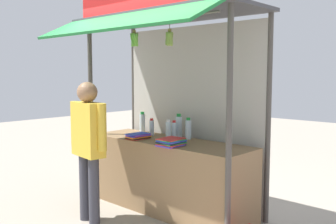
{
  "coord_description": "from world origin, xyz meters",
  "views": [
    {
      "loc": [
        3.12,
        -3.4,
        1.69
      ],
      "look_at": [
        0.0,
        0.0,
        1.22
      ],
      "focal_mm": 40.74,
      "sensor_mm": 36.0,
      "label": 1
    }
  ],
  "objects_px": {
    "water_bottle_back_left": "(168,130)",
    "banana_bunch_leftmost": "(134,39)",
    "water_bottle_back_right": "(188,129)",
    "water_bottle_front_right": "(179,126)",
    "water_bottle_center": "(142,123)",
    "water_bottle_left": "(174,130)",
    "vendor_person": "(88,138)",
    "magazine_stack_rear_center": "(171,142)",
    "magazine_stack_mid_right": "(138,136)",
    "water_bottle_front_left": "(152,127)",
    "banana_bunch_rightmost": "(169,39)"
  },
  "relations": [
    {
      "from": "water_bottle_back_left",
      "to": "banana_bunch_leftmost",
      "type": "relative_size",
      "value": 0.93
    },
    {
      "from": "water_bottle_back_right",
      "to": "water_bottle_front_right",
      "type": "bearing_deg",
      "value": 171.11
    },
    {
      "from": "water_bottle_center",
      "to": "water_bottle_front_right",
      "type": "bearing_deg",
      "value": 1.79
    },
    {
      "from": "water_bottle_left",
      "to": "water_bottle_front_right",
      "type": "xyz_separation_m",
      "value": [
        -0.01,
        0.11,
        0.04
      ]
    },
    {
      "from": "banana_bunch_leftmost",
      "to": "vendor_person",
      "type": "height_order",
      "value": "banana_bunch_leftmost"
    },
    {
      "from": "magazine_stack_rear_center",
      "to": "banana_bunch_leftmost",
      "type": "relative_size",
      "value": 1.17
    },
    {
      "from": "water_bottle_front_right",
      "to": "water_bottle_center",
      "type": "bearing_deg",
      "value": -178.21
    },
    {
      "from": "water_bottle_center",
      "to": "magazine_stack_mid_right",
      "type": "distance_m",
      "value": 0.57
    },
    {
      "from": "water_bottle_left",
      "to": "water_bottle_back_left",
      "type": "bearing_deg",
      "value": -104.47
    },
    {
      "from": "water_bottle_front_right",
      "to": "magazine_stack_rear_center",
      "type": "xyz_separation_m",
      "value": [
        0.34,
        -0.52,
        -0.1
      ]
    },
    {
      "from": "water_bottle_front_left",
      "to": "magazine_stack_mid_right",
      "type": "xyz_separation_m",
      "value": [
        0.07,
        -0.31,
        -0.07
      ]
    },
    {
      "from": "water_bottle_center",
      "to": "magazine_stack_mid_right",
      "type": "height_order",
      "value": "water_bottle_center"
    },
    {
      "from": "water_bottle_back_right",
      "to": "vendor_person",
      "type": "bearing_deg",
      "value": -114.97
    },
    {
      "from": "water_bottle_front_left",
      "to": "banana_bunch_leftmost",
      "type": "bearing_deg",
      "value": -62.22
    },
    {
      "from": "water_bottle_center",
      "to": "water_bottle_back_left",
      "type": "bearing_deg",
      "value": -14.74
    },
    {
      "from": "magazine_stack_rear_center",
      "to": "water_bottle_back_right",
      "type": "bearing_deg",
      "value": 107.4
    },
    {
      "from": "water_bottle_back_right",
      "to": "banana_bunch_rightmost",
      "type": "xyz_separation_m",
      "value": [
        0.3,
        -0.68,
        1.05
      ]
    },
    {
      "from": "magazine_stack_rear_center",
      "to": "banana_bunch_leftmost",
      "type": "distance_m",
      "value": 1.24
    },
    {
      "from": "banana_bunch_leftmost",
      "to": "water_bottle_center",
      "type": "bearing_deg",
      "value": 131.11
    },
    {
      "from": "water_bottle_center",
      "to": "banana_bunch_rightmost",
      "type": "xyz_separation_m",
      "value": [
        1.14,
        -0.68,
        1.05
      ]
    },
    {
      "from": "banana_bunch_leftmost",
      "to": "banana_bunch_rightmost",
      "type": "bearing_deg",
      "value": -0.09
    },
    {
      "from": "water_bottle_back_left",
      "to": "vendor_person",
      "type": "height_order",
      "value": "vendor_person"
    },
    {
      "from": "water_bottle_front_right",
      "to": "water_bottle_left",
      "type": "bearing_deg",
      "value": -82.06
    },
    {
      "from": "water_bottle_center",
      "to": "magazine_stack_mid_right",
      "type": "bearing_deg",
      "value": -49.02
    },
    {
      "from": "water_bottle_center",
      "to": "water_bottle_front_left",
      "type": "distance_m",
      "value": 0.32
    },
    {
      "from": "water_bottle_back_left",
      "to": "magazine_stack_mid_right",
      "type": "height_order",
      "value": "water_bottle_back_left"
    },
    {
      "from": "water_bottle_front_left",
      "to": "water_bottle_back_right",
      "type": "bearing_deg",
      "value": 10.87
    },
    {
      "from": "water_bottle_back_right",
      "to": "water_bottle_left",
      "type": "bearing_deg",
      "value": -155.34
    },
    {
      "from": "water_bottle_back_right",
      "to": "magazine_stack_mid_right",
      "type": "relative_size",
      "value": 0.87
    },
    {
      "from": "water_bottle_front_right",
      "to": "water_bottle_back_left",
      "type": "bearing_deg",
      "value": -92.1
    },
    {
      "from": "magazine_stack_rear_center",
      "to": "magazine_stack_mid_right",
      "type": "bearing_deg",
      "value": 172.78
    },
    {
      "from": "vendor_person",
      "to": "magazine_stack_mid_right",
      "type": "bearing_deg",
      "value": 93.28
    },
    {
      "from": "water_bottle_left",
      "to": "vendor_person",
      "type": "bearing_deg",
      "value": -108.75
    },
    {
      "from": "water_bottle_back_right",
      "to": "water_bottle_center",
      "type": "distance_m",
      "value": 0.84
    },
    {
      "from": "water_bottle_front_left",
      "to": "banana_bunch_leftmost",
      "type": "xyz_separation_m",
      "value": [
        0.3,
        -0.57,
        1.1
      ]
    },
    {
      "from": "water_bottle_front_left",
      "to": "banana_bunch_rightmost",
      "type": "height_order",
      "value": "banana_bunch_rightmost"
    },
    {
      "from": "water_bottle_center",
      "to": "banana_bunch_rightmost",
      "type": "height_order",
      "value": "banana_bunch_rightmost"
    },
    {
      "from": "water_bottle_back_left",
      "to": "vendor_person",
      "type": "bearing_deg",
      "value": -109.11
    },
    {
      "from": "water_bottle_front_right",
      "to": "banana_bunch_leftmost",
      "type": "bearing_deg",
      "value": -94.78
    },
    {
      "from": "water_bottle_back_right",
      "to": "magazine_stack_rear_center",
      "type": "distance_m",
      "value": 0.52
    },
    {
      "from": "water_bottle_center",
      "to": "magazine_stack_rear_center",
      "type": "distance_m",
      "value": 1.12
    },
    {
      "from": "magazine_stack_mid_right",
      "to": "banana_bunch_rightmost",
      "type": "xyz_separation_m",
      "value": [
        0.77,
        -0.26,
        1.15
      ]
    },
    {
      "from": "water_bottle_center",
      "to": "magazine_stack_rear_center",
      "type": "xyz_separation_m",
      "value": [
        0.99,
        -0.5,
        -0.09
      ]
    },
    {
      "from": "water_bottle_center",
      "to": "magazine_stack_mid_right",
      "type": "relative_size",
      "value": 0.92
    },
    {
      "from": "banana_bunch_leftmost",
      "to": "banana_bunch_rightmost",
      "type": "distance_m",
      "value": 0.54
    },
    {
      "from": "water_bottle_back_right",
      "to": "water_bottle_center",
      "type": "relative_size",
      "value": 0.95
    },
    {
      "from": "water_bottle_back_right",
      "to": "water_bottle_center",
      "type": "height_order",
      "value": "water_bottle_center"
    },
    {
      "from": "water_bottle_left",
      "to": "water_bottle_front_left",
      "type": "relative_size",
      "value": 1.01
    },
    {
      "from": "banana_bunch_rightmost",
      "to": "water_bottle_back_left",
      "type": "bearing_deg",
      "value": 133.47
    },
    {
      "from": "water_bottle_back_left",
      "to": "banana_bunch_rightmost",
      "type": "xyz_separation_m",
      "value": [
        0.49,
        -0.51,
        1.07
      ]
    }
  ]
}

